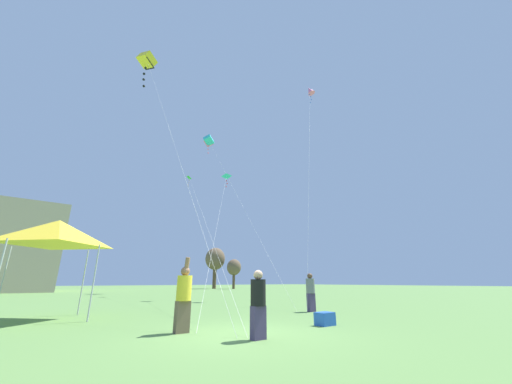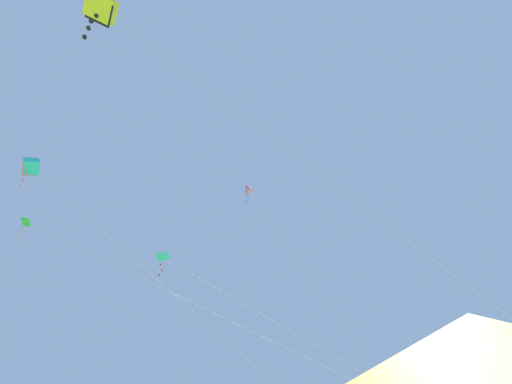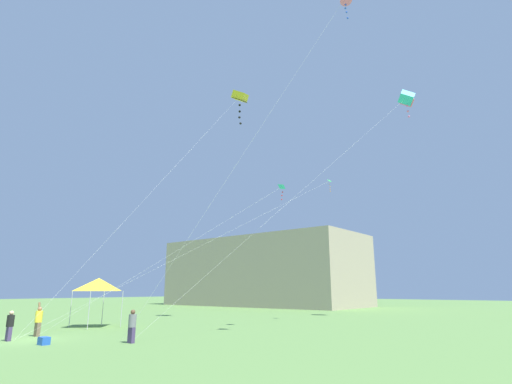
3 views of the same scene
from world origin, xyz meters
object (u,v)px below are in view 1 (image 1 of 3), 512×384
cooler_box (325,319)px  person_grey_shirt (311,291)px  festival_tent (57,233)px  kite_cyan_delta_0 (226,177)px  person_yellow_shirt (184,295)px  kite_yellow_box_1 (147,61)px  kite_pink_diamond_2 (310,91)px  person_black_shirt (258,301)px  kite_cyan_box_4 (209,141)px  kite_green_delta_3 (190,180)px

cooler_box → person_grey_shirt: (2.86, 3.16, 0.72)m
festival_tent → kite_cyan_delta_0: size_ratio=0.26×
person_yellow_shirt → kite_cyan_delta_0: size_ratio=0.15×
kite_yellow_box_1 → kite_pink_diamond_2: bearing=-25.0°
festival_tent → person_black_shirt: bearing=-61.2°
kite_cyan_box_4 → cooler_box: bearing=-109.5°
person_black_shirt → kite_cyan_box_4: kite_cyan_box_4 is taller
festival_tent → cooler_box: festival_tent is taller
person_grey_shirt → kite_green_delta_3: (1.47, 18.11, 11.05)m
person_grey_shirt → kite_cyan_box_4: 34.05m
person_yellow_shirt → kite_cyan_box_4: size_ratio=0.07×
person_yellow_shirt → kite_cyan_box_4: bearing=175.3°
kite_pink_diamond_2 → kite_green_delta_3: kite_pink_diamond_2 is taller
kite_yellow_box_1 → person_grey_shirt: bearing=-69.6°
cooler_box → kite_cyan_delta_0: bearing=71.6°
person_yellow_shirt → kite_green_delta_3: 24.24m
person_black_shirt → kite_yellow_box_1: kite_yellow_box_1 is taller
person_grey_shirt → person_black_shirt: person_grey_shirt is taller
person_grey_shirt → kite_cyan_box_4: (7.39, 25.84, 20.91)m
person_black_shirt → kite_green_delta_3: 25.57m
kite_pink_diamond_2 → kite_cyan_box_4: bearing=97.2°
person_yellow_shirt → person_black_shirt: 2.24m
cooler_box → person_grey_shirt: bearing=47.8°
kite_yellow_box_1 → kite_pink_diamond_2: 16.64m
festival_tent → person_yellow_shirt: 6.50m
person_grey_shirt → cooler_box: bearing=152.9°
kite_cyan_box_4 → kite_pink_diamond_2: bearing=-82.8°
cooler_box → kite_cyan_delta_0: size_ratio=0.04×
kite_yellow_box_1 → festival_tent: bearing=-113.0°
person_yellow_shirt → kite_cyan_box_4: (14.40, 27.59, 20.86)m
festival_tent → person_yellow_shirt: (2.95, -5.39, -2.13)m
festival_tent → cooler_box: 10.24m
kite_yellow_box_1 → kite_pink_diamond_2: size_ratio=1.05×
kite_cyan_delta_0 → kite_cyan_box_4: 19.72m
person_yellow_shirt → kite_yellow_box_1: size_ratio=0.09×
cooler_box → kite_cyan_delta_0: (4.68, 14.10, 9.98)m
person_yellow_shirt → kite_cyan_delta_0: bearing=168.0°
person_black_shirt → kite_yellow_box_1: size_ratio=0.07×
kite_green_delta_3 → kite_cyan_box_4: kite_cyan_box_4 is taller
festival_tent → person_grey_shirt: size_ratio=2.12×
cooler_box → kite_pink_diamond_2: size_ratio=0.03×
kite_cyan_delta_0 → person_black_shirt: bearing=-117.9°
person_black_shirt → kite_cyan_box_4: 38.59m
cooler_box → kite_yellow_box_1: 27.77m
kite_yellow_box_1 → kite_cyan_box_4: 17.10m
person_black_shirt → kite_cyan_delta_0: bearing=-179.8°
cooler_box → person_yellow_shirt: bearing=161.3°
person_grey_shirt → kite_yellow_box_1: size_ratio=0.08×
kite_yellow_box_1 → person_yellow_shirt: bearing=-95.8°
festival_tent → kite_cyan_box_4: (17.35, 22.20, 18.73)m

